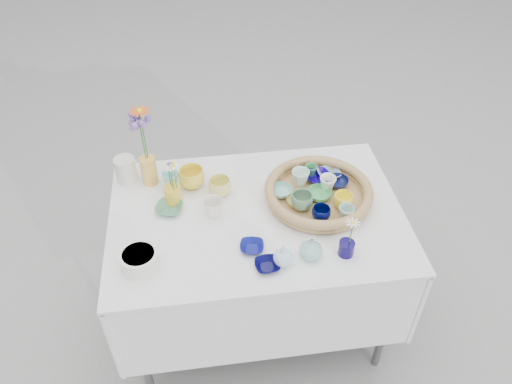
{
  "coord_description": "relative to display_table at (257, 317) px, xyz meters",
  "views": [
    {
      "loc": [
        -0.21,
        -1.53,
        2.25
      ],
      "look_at": [
        0.0,
        0.02,
        0.87
      ],
      "focal_mm": 35.0,
      "sensor_mm": 36.0,
      "label": 1
    }
  ],
  "objects": [
    {
      "name": "bud_vase_cobalt",
      "position": [
        0.32,
        -0.27,
        0.8
      ],
      "size": [
        0.07,
        0.07,
        0.06
      ],
      "primitive_type": "cylinder",
      "rotation": [
        0.0,
        0.0,
        0.15
      ],
      "color": "#0D0443",
      "rests_on": "display_table"
    },
    {
      "name": "tray_ceramic_5",
      "position": [
        0.12,
        0.09,
        0.8
      ],
      "size": [
        0.12,
        0.12,
        0.03
      ],
      "primitive_type": "imported",
      "rotation": [
        0.0,
        0.0,
        0.19
      ],
      "color": "#82C7BE",
      "rests_on": "wicker_tray"
    },
    {
      "name": "tray_ceramic_8",
      "position": [
        0.36,
        0.18,
        0.8
      ],
      "size": [
        0.12,
        0.12,
        0.03
      ],
      "primitive_type": "imported",
      "rotation": [
        0.0,
        0.0,
        0.23
      ],
      "color": "#89AFCD",
      "rests_on": "wicker_tray"
    },
    {
      "name": "tray_ceramic_0",
      "position": [
        0.31,
        0.17,
        0.8
      ],
      "size": [
        0.13,
        0.13,
        0.03
      ],
      "primitive_type": "imported",
      "rotation": [
        0.0,
        0.0,
        0.17
      ],
      "color": "#0F0074",
      "rests_on": "wicker_tray"
    },
    {
      "name": "tall_vase_yellow",
      "position": [
        -0.45,
        0.27,
        0.83
      ],
      "size": [
        0.1,
        0.1,
        0.14
      ],
      "primitive_type": "cylinder",
      "rotation": [
        0.0,
        0.0,
        -0.39
      ],
      "color": "#EBAF48",
      "rests_on": "display_table"
    },
    {
      "name": "tray_ceramic_7",
      "position": [
        0.33,
        0.09,
        0.82
      ],
      "size": [
        0.07,
        0.07,
        0.07
      ],
      "primitive_type": "imported",
      "rotation": [
        0.0,
        0.0,
        -0.0
      ],
      "color": "white",
      "rests_on": "wicker_tray"
    },
    {
      "name": "tray_ceramic_12",
      "position": [
        0.28,
        0.2,
        0.81
      ],
      "size": [
        0.07,
        0.07,
        0.05
      ],
      "primitive_type": "imported",
      "rotation": [
        0.0,
        0.0,
        0.16
      ],
      "color": "#40A05D",
      "rests_on": "wicker_tray"
    },
    {
      "name": "bud_vase_seafoam",
      "position": [
        0.18,
        -0.27,
        0.81
      ],
      "size": [
        0.12,
        0.12,
        0.09
      ],
      "primitive_type": "imported",
      "rotation": [
        0.0,
        0.0,
        0.39
      ],
      "color": "#81BCB1",
      "rests_on": "display_table"
    },
    {
      "name": "tray_ceramic_3",
      "position": [
        0.28,
        0.05,
        0.8
      ],
      "size": [
        0.12,
        0.12,
        0.03
      ],
      "primitive_type": "imported",
      "rotation": [
        0.0,
        0.0,
        -0.12
      ],
      "color": "#43A35A",
      "rests_on": "wicker_tray"
    },
    {
      "name": "loose_ceramic_0",
      "position": [
        -0.27,
        0.22,
        0.81
      ],
      "size": [
        0.15,
        0.15,
        0.09
      ],
      "primitive_type": "imported",
      "rotation": [
        0.0,
        0.0,
        0.37
      ],
      "color": "yellow",
      "rests_on": "display_table"
    },
    {
      "name": "daisy_cup",
      "position": [
        -0.35,
        0.12,
        0.81
      ],
      "size": [
        0.1,
        0.1,
        0.08
      ],
      "primitive_type": "cylinder",
      "rotation": [
        0.0,
        0.0,
        -0.33
      ],
      "color": "yellow",
      "rests_on": "display_table"
    },
    {
      "name": "display_table",
      "position": [
        0.0,
        0.0,
        0.0
      ],
      "size": [
        1.26,
        0.86,
        0.77
      ],
      "primitive_type": null,
      "color": "white",
      "rests_on": "ground"
    },
    {
      "name": "bud_vase_paleblue",
      "position": [
        0.06,
        -0.29,
        0.82
      ],
      "size": [
        0.09,
        0.09,
        0.12
      ],
      "primitive_type": null,
      "rotation": [
        0.0,
        0.0,
        -0.13
      ],
      "color": "silver",
      "rests_on": "display_table"
    },
    {
      "name": "tray_ceramic_9",
      "position": [
        0.26,
        -0.09,
        0.81
      ],
      "size": [
        0.1,
        0.1,
        0.06
      ],
      "primitive_type": "imported",
      "rotation": [
        0.0,
        0.0,
        0.34
      ],
      "color": "#01073C",
      "rests_on": "wicker_tray"
    },
    {
      "name": "loose_ceramic_4",
      "position": [
        -0.05,
        -0.2,
        0.78
      ],
      "size": [
        0.11,
        0.11,
        0.02
      ],
      "primitive_type": "imported",
      "rotation": [
        0.0,
        0.0,
        -0.16
      ],
      "color": "navy",
      "rests_on": "display_table"
    },
    {
      "name": "loose_ceramic_1",
      "position": [
        -0.14,
        0.15,
        0.81
      ],
      "size": [
        0.11,
        0.11,
        0.08
      ],
      "primitive_type": "imported",
      "rotation": [
        0.0,
        0.0,
        -0.11
      ],
      "color": "#E5D96B",
      "rests_on": "display_table"
    },
    {
      "name": "single_daisy",
      "position": [
        0.33,
        -0.27,
        0.88
      ],
      "size": [
        0.08,
        0.08,
        0.12
      ],
      "primitive_type": null,
      "rotation": [
        0.0,
        0.0,
        -0.27
      ],
      "color": "white",
      "rests_on": "bud_vase_cobalt"
    },
    {
      "name": "white_pitcher",
      "position": [
        -0.56,
        0.3,
        0.83
      ],
      "size": [
        0.14,
        0.11,
        0.13
      ],
      "primitive_type": null,
      "rotation": [
        0.0,
        0.0,
        -0.13
      ],
      "color": "silver",
      "rests_on": "display_table"
    },
    {
      "name": "hydrangea",
      "position": [
        -0.46,
        0.28,
        0.99
      ],
      "size": [
        0.08,
        0.08,
        0.26
      ],
      "primitive_type": null,
      "rotation": [
        0.0,
        0.0,
        0.03
      ],
      "color": "#6C4EB7",
      "rests_on": "tall_vase_yellow"
    },
    {
      "name": "wicker_tray",
      "position": [
        0.28,
        0.05,
        0.8
      ],
      "size": [
        0.47,
        0.47,
        0.08
      ],
      "primitive_type": null,
      "color": "#946741",
      "rests_on": "display_table"
    },
    {
      "name": "tray_ceramic_11",
      "position": [
        0.36,
        -0.1,
        0.81
      ],
      "size": [
        0.08,
        0.08,
        0.06
      ],
      "primitive_type": "imported",
      "rotation": [
        0.0,
        0.0,
        -0.16
      ],
      "color": "#9CC6BB",
      "rests_on": "wicker_tray"
    },
    {
      "name": "loose_ceramic_2",
      "position": [
        -0.37,
        0.07,
        0.78
      ],
      "size": [
        0.15,
        0.15,
        0.03
      ],
      "primitive_type": "imported",
      "rotation": [
        0.0,
        0.0,
        -0.33
      ],
      "color": "#4F8C67",
      "rests_on": "display_table"
    },
    {
      "name": "gerbera",
      "position": [
        -0.45,
        0.28,
        1.02
      ],
      "size": [
        0.11,
        0.11,
        0.26
      ],
      "primitive_type": null,
      "rotation": [
        0.0,
        0.0,
        -0.17
      ],
      "color": "orange",
      "rests_on": "tall_vase_yellow"
    },
    {
      "name": "tray_ceramic_2",
      "position": [
        0.37,
        -0.03,
        0.82
      ],
      "size": [
        0.11,
        0.11,
        0.07
      ],
      "primitive_type": "imported",
      "rotation": [
        0.0,
        0.0,
        0.28
      ],
      "color": "yellow",
      "rests_on": "wicker_tray"
    },
    {
      "name": "daisy_posy",
      "position": [
        -0.34,
        0.13,
        0.91
      ],
      "size": [
        0.09,
        0.09,
        0.14
      ],
      "primitive_type": null,
      "rotation": [
        0.0,
        0.0,
        0.14
      ],
      "color": "white",
      "rests_on": "daisy_cup"
    },
    {
      "name": "tray_ceramic_1",
      "position": [
        0.38,
        0.12,
        0.8
      ],
      "size": [
        0.11,
        0.11,
        0.03
      ],
      "primitive_type": "imported",
      "rotation": [
        0.0,
        0.0,
        0.13
      ],
      "color": "#0C1241",
      "rests_on": "wicker_tray"
    },
    {
      "name": "tray_ceramic_6",
      "position": [
        0.22,
        0.15,
        0.82
      ],
      "size": [
        0.09,
        0.09,
        0.07
      ],
      "primitive_type": "imported",
      "rotation": [
        0.0,
        0.0,
        0.19
      ],
      "color": "silver",
      "rests_on": "wicker_tray"
    },
    {
      "name": "loose_ceramic_6",
      "position": [
        -0.0,
        -0.3,
        0.78
      ],
      "size": [
        0.1,
        0.1,
        0.02
      ],
      "primitive_type": "imported",
      "rotation": [
        0.0,
        0.0,
        0.09
      ],
      "color": "#060537",
      "rests_on": "display_table"
    },
    {
      "name": "ground",
      "position": [
        0.0,
        0.0,
        0.0
      ],
      "size": [
        80.0,
        80.0,
        0.0
      ],
      "primitive_type": "plane",
      "color": "gray"
    },
    {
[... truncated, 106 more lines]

